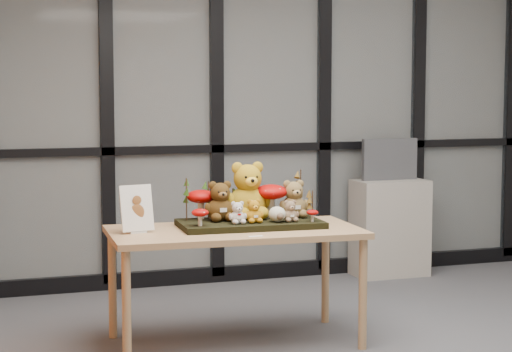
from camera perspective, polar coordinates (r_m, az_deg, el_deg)
name	(u,v)px	position (r m, az deg, el deg)	size (l,w,h in m)	color
room_shell	(429,60)	(5.06, 10.58, 7.05)	(5.00, 5.00, 5.00)	beige
glass_partition	(271,101)	(7.31, 0.96, 4.65)	(4.90, 0.06, 2.78)	#2D383F
display_table	(235,240)	(5.51, -1.32, -3.97)	(1.52, 0.82, 0.69)	tan
diorama_tray	(250,224)	(5.58, -0.35, -2.96)	(0.85, 0.43, 0.04)	black
bear_pooh_yellow	(247,187)	(5.66, -0.53, -0.70)	(0.29, 0.26, 0.38)	#B48B19
bear_brown_medium	(220,199)	(5.57, -2.23, -1.42)	(0.20, 0.18, 0.26)	#472F11
bear_tan_back	(294,197)	(5.71, 2.33, -1.28)	(0.19, 0.18, 0.25)	olive
bear_small_yellow	(254,210)	(5.49, -0.14, -2.09)	(0.12, 0.11, 0.15)	#B97B13
bear_white_bow	(238,211)	(5.45, -1.15, -2.19)	(0.11, 0.10, 0.15)	silver
bear_beige_small	(290,210)	(5.54, 2.11, -2.09)	(0.11, 0.10, 0.14)	#83684D
plush_cream_hedgehog	(277,213)	(5.52, 1.31, -2.32)	(0.08, 0.07, 0.10)	beige
mushroom_back_left	(201,203)	(5.65, -3.41, -1.67)	(0.18, 0.18, 0.20)	#9A0604
mushroom_back_right	(271,199)	(5.70, 0.93, -1.44)	(0.20, 0.20, 0.23)	#9A0604
mushroom_front_left	(200,216)	(5.38, -3.46, -2.50)	(0.10, 0.10, 0.11)	#9A0604
mushroom_front_right	(312,215)	(5.55, 3.49, -2.41)	(0.07, 0.07, 0.08)	#9A0604
sprig_green_far_left	(186,199)	(5.58, -4.30, -1.44)	(0.05, 0.05, 0.26)	#14370C
sprig_green_mid_left	(208,200)	(5.66, -2.94, -1.48)	(0.05, 0.05, 0.23)	#14370C
sprig_dry_far_right	(301,193)	(5.74, 2.76, -1.05)	(0.05, 0.05, 0.29)	brown
sprig_dry_mid_right	(312,205)	(5.66, 3.49, -1.77)	(0.05, 0.05, 0.17)	brown
sprig_green_centre	(233,203)	(5.71, -1.43, -1.66)	(0.05, 0.05, 0.18)	#14370C
sign_holder	(137,211)	(5.39, -7.35, -2.14)	(0.20, 0.09, 0.28)	silver
label_card	(256,236)	(5.23, -0.02, -3.73)	(0.08, 0.03, 0.00)	white
cabinet	(390,228)	(7.58, 8.23, -3.17)	(0.58, 0.34, 0.78)	#A59E93
monitor	(390,159)	(7.54, 8.22, 1.03)	(0.47, 0.05, 0.33)	#4D4F55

